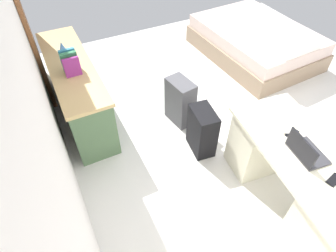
{
  "coord_description": "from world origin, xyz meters",
  "views": [
    {
      "loc": [
        -2.05,
        1.98,
        2.55
      ],
      "look_at": [
        -0.33,
        1.12,
        0.6
      ],
      "focal_mm": 30.41,
      "sensor_mm": 36.0,
      "label": 1
    }
  ],
  "objects": [
    {
      "name": "wall_back",
      "position": [
        0.0,
        2.13,
        1.33
      ],
      "size": [
        4.4,
        0.1,
        2.65
      ],
      "primitive_type": "cube",
      "color": "white",
      "rests_on": "ground_plane"
    },
    {
      "name": "computer_mouse",
      "position": [
        -0.98,
        0.26,
        0.75
      ],
      "size": [
        0.07,
        0.11,
        0.03
      ],
      "primitive_type": "ellipsoid",
      "rotation": [
        0.0,
        0.0,
        -0.12
      ],
      "color": "white",
      "rests_on": "desk"
    },
    {
      "name": "suitcase_black",
      "position": [
        -0.28,
        0.67,
        0.28
      ],
      "size": [
        0.39,
        0.26,
        0.56
      ],
      "primitive_type": "cube",
      "rotation": [
        0.0,
        0.0,
        -0.13
      ],
      "color": "black",
      "rests_on": "ground_plane"
    },
    {
      "name": "bed",
      "position": [
        1.06,
        -1.15,
        0.24
      ],
      "size": [
        1.97,
        1.49,
        0.58
      ],
      "color": "gray",
      "rests_on": "ground_plane"
    },
    {
      "name": "door_wooden",
      "position": [
        1.65,
        2.05,
        1.02
      ],
      "size": [
        0.88,
        0.05,
        2.04
      ],
      "primitive_type": "cube",
      "color": "brown",
      "rests_on": "ground_plane"
    },
    {
      "name": "cell_phone_by_mouse",
      "position": [
        -1.01,
        0.24,
        0.74
      ],
      "size": [
        0.1,
        0.15,
        0.01
      ],
      "primitive_type": "cube",
      "rotation": [
        0.0,
        0.0,
        0.27
      ],
      "color": "black",
      "rests_on": "desk"
    },
    {
      "name": "ground_plane",
      "position": [
        0.0,
        0.0,
        0.0
      ],
      "size": [
        5.4,
        5.4,
        0.0
      ],
      "primitive_type": "plane",
      "color": "silver"
    },
    {
      "name": "figurine_small",
      "position": [
        1.25,
        1.75,
        0.81
      ],
      "size": [
        0.08,
        0.08,
        0.11
      ],
      "primitive_type": "cone",
      "color": "#4C7FBF",
      "rests_on": "credenza"
    },
    {
      "name": "suitcase_spare_grey",
      "position": [
        0.25,
        0.67,
        0.3
      ],
      "size": [
        0.39,
        0.27,
        0.59
      ],
      "primitive_type": "cube",
      "rotation": [
        0.0,
        0.0,
        0.16
      ],
      "color": "#4C4C51",
      "rests_on": "ground_plane"
    },
    {
      "name": "book_row",
      "position": [
        0.75,
        1.75,
        0.87
      ],
      "size": [
        0.19,
        0.17,
        0.24
      ],
      "color": "#892C7E",
      "rests_on": "credenza"
    },
    {
      "name": "cell_phone_near_laptop",
      "position": [
        -1.52,
        0.31,
        0.74
      ],
      "size": [
        0.09,
        0.15,
        0.01
      ],
      "primitive_type": "cube",
      "rotation": [
        0.0,
        0.0,
        0.22
      ],
      "color": "black",
      "rests_on": "desk"
    },
    {
      "name": "credenza",
      "position": [
        0.93,
        1.74,
        0.38
      ],
      "size": [
        1.8,
        0.48,
        0.76
      ],
      "color": "#4C6B47",
      "rests_on": "ground_plane"
    },
    {
      "name": "laptop",
      "position": [
        -1.24,
        0.33,
        0.78
      ],
      "size": [
        0.33,
        0.26,
        0.21
      ],
      "color": "#333338",
      "rests_on": "desk"
    },
    {
      "name": "desk",
      "position": [
        -1.24,
        0.29,
        0.38
      ],
      "size": [
        1.51,
        0.83,
        0.73
      ],
      "color": "beige",
      "rests_on": "ground_plane"
    }
  ]
}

